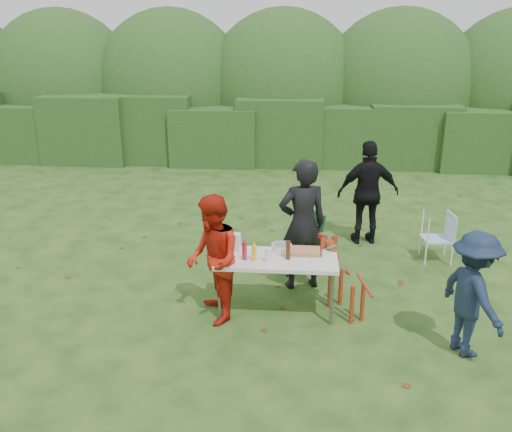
# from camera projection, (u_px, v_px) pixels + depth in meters

# --- Properties ---
(ground) EXTENTS (80.00, 80.00, 0.00)m
(ground) POSITION_uv_depth(u_px,v_px,m) (252.00, 314.00, 6.85)
(ground) COLOR #1E4211
(hedge_row) EXTENTS (22.00, 1.40, 1.70)m
(hedge_row) POSITION_uv_depth(u_px,v_px,m) (280.00, 132.00, 14.09)
(hedge_row) COLOR #23471C
(hedge_row) RESTS_ON ground
(shrub_backdrop) EXTENTS (20.00, 2.60, 3.20)m
(shrub_backdrop) POSITION_uv_depth(u_px,v_px,m) (283.00, 95.00, 15.35)
(shrub_backdrop) COLOR #3D6628
(shrub_backdrop) RESTS_ON ground
(folding_table) EXTENTS (1.50, 0.70, 0.74)m
(folding_table) POSITION_uv_depth(u_px,v_px,m) (277.00, 262.00, 6.69)
(folding_table) COLOR silver
(folding_table) RESTS_ON ground
(person_cook) EXTENTS (0.76, 0.61, 1.82)m
(person_cook) POSITION_uv_depth(u_px,v_px,m) (302.00, 225.00, 7.29)
(person_cook) COLOR black
(person_cook) RESTS_ON ground
(person_red_jacket) EXTENTS (0.82, 0.93, 1.59)m
(person_red_jacket) POSITION_uv_depth(u_px,v_px,m) (213.00, 260.00, 6.49)
(person_red_jacket) COLOR red
(person_red_jacket) RESTS_ON ground
(person_black_puffy) EXTENTS (1.06, 0.57, 1.73)m
(person_black_puffy) POSITION_uv_depth(u_px,v_px,m) (368.00, 193.00, 8.86)
(person_black_puffy) COLOR black
(person_black_puffy) RESTS_ON ground
(child) EXTENTS (0.83, 1.05, 1.43)m
(child) POSITION_uv_depth(u_px,v_px,m) (473.00, 294.00, 5.81)
(child) COLOR #17243D
(child) RESTS_ON ground
(dog) EXTENTS (0.79, 0.97, 0.87)m
(dog) POSITION_uv_depth(u_px,v_px,m) (347.00, 282.00, 6.71)
(dog) COLOR maroon
(dog) RESTS_ON ground
(camping_chair) EXTENTS (0.74, 0.74, 0.86)m
(camping_chair) POSITION_uv_depth(u_px,v_px,m) (302.00, 241.00, 8.04)
(camping_chair) COLOR #10381E
(camping_chair) RESTS_ON ground
(lawn_chair) EXTENTS (0.50, 0.50, 0.77)m
(lawn_chair) POSITION_uv_depth(u_px,v_px,m) (437.00, 237.00, 8.30)
(lawn_chair) COLOR #427FC3
(lawn_chair) RESTS_ON ground
(food_tray) EXTENTS (0.45, 0.30, 0.02)m
(food_tray) POSITION_uv_depth(u_px,v_px,m) (304.00, 253.00, 6.80)
(food_tray) COLOR #B7B7BA
(food_tray) RESTS_ON folding_table
(focaccia_bread) EXTENTS (0.40, 0.26, 0.04)m
(focaccia_bread) POSITION_uv_depth(u_px,v_px,m) (304.00, 251.00, 6.79)
(focaccia_bread) COLOR tan
(focaccia_bread) RESTS_ON food_tray
(mustard_bottle) EXTENTS (0.06, 0.06, 0.20)m
(mustard_bottle) POSITION_uv_depth(u_px,v_px,m) (254.00, 253.00, 6.55)
(mustard_bottle) COLOR yellow
(mustard_bottle) RESTS_ON folding_table
(ketchup_bottle) EXTENTS (0.06, 0.06, 0.22)m
(ketchup_bottle) POSITION_uv_depth(u_px,v_px,m) (245.00, 251.00, 6.59)
(ketchup_bottle) COLOR #B21932
(ketchup_bottle) RESTS_ON folding_table
(beer_bottle) EXTENTS (0.06, 0.06, 0.24)m
(beer_bottle) POSITION_uv_depth(u_px,v_px,m) (288.00, 250.00, 6.59)
(beer_bottle) COLOR #47230F
(beer_bottle) RESTS_ON folding_table
(paper_towel_roll) EXTENTS (0.12, 0.12, 0.26)m
(paper_towel_roll) POSITION_uv_depth(u_px,v_px,m) (236.00, 243.00, 6.77)
(paper_towel_roll) COLOR white
(paper_towel_roll) RESTS_ON folding_table
(cup_stack) EXTENTS (0.08, 0.08, 0.18)m
(cup_stack) POSITION_uv_depth(u_px,v_px,m) (268.00, 255.00, 6.51)
(cup_stack) COLOR white
(cup_stack) RESTS_ON folding_table
(pasta_bowl) EXTENTS (0.26, 0.26, 0.10)m
(pasta_bowl) POSITION_uv_depth(u_px,v_px,m) (282.00, 248.00, 6.84)
(pasta_bowl) COLOR silver
(pasta_bowl) RESTS_ON folding_table
(plate_stack) EXTENTS (0.24, 0.24, 0.05)m
(plate_stack) POSITION_uv_depth(u_px,v_px,m) (231.00, 257.00, 6.64)
(plate_stack) COLOR white
(plate_stack) RESTS_ON folding_table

